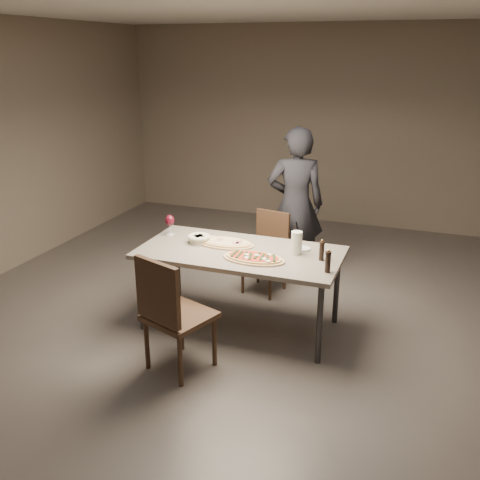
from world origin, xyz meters
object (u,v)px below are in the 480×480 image
(chair_near, at_px, (170,309))
(diner, at_px, (295,205))
(chair_far, at_px, (268,247))
(zucchini_pizza, at_px, (254,258))
(ham_pizza, at_px, (225,243))
(bread_basket, at_px, (199,238))
(pepper_mill_left, at_px, (322,250))
(carafe, at_px, (297,243))
(dining_table, at_px, (240,256))

(chair_near, height_order, diner, diner)
(chair_far, relative_size, diner, 0.50)
(zucchini_pizza, relative_size, ham_pizza, 0.99)
(diner, bearing_deg, chair_near, 61.36)
(ham_pizza, height_order, bread_basket, bread_basket)
(pepper_mill_left, bearing_deg, chair_near, -136.31)
(pepper_mill_left, bearing_deg, bread_basket, 178.13)
(diner, bearing_deg, carafe, 87.12)
(bread_basket, height_order, chair_near, chair_near)
(carafe, xyz_separation_m, diner, (-0.32, 1.19, -0.00))
(bread_basket, height_order, pepper_mill_left, pepper_mill_left)
(zucchini_pizza, bearing_deg, carafe, 54.87)
(bread_basket, relative_size, chair_far, 0.25)
(zucchini_pizza, distance_m, chair_near, 0.88)
(zucchini_pizza, relative_size, carafe, 2.68)
(chair_near, xyz_separation_m, diner, (0.41, 2.18, 0.30))
(pepper_mill_left, xyz_separation_m, carafe, (-0.24, 0.07, 0.01))
(dining_table, distance_m, chair_near, 0.94)
(zucchini_pizza, height_order, chair_near, chair_near)
(chair_far, bearing_deg, zucchini_pizza, 111.91)
(zucchini_pizza, relative_size, diner, 0.32)
(dining_table, distance_m, diner, 1.30)
(ham_pizza, height_order, chair_near, chair_near)
(dining_table, relative_size, chair_far, 2.13)
(pepper_mill_left, height_order, carafe, carafe)
(dining_table, height_order, chair_far, chair_far)
(pepper_mill_left, bearing_deg, carafe, 162.98)
(carafe, bearing_deg, chair_far, 122.58)
(bread_basket, distance_m, chair_near, 1.01)
(chair_far, bearing_deg, carafe, 133.81)
(ham_pizza, distance_m, pepper_mill_left, 0.92)
(bread_basket, xyz_separation_m, pepper_mill_left, (1.16, -0.04, 0.04))
(ham_pizza, distance_m, chair_far, 0.85)
(pepper_mill_left, height_order, chair_near, chair_near)
(zucchini_pizza, xyz_separation_m, diner, (-0.02, 1.45, 0.08))
(dining_table, xyz_separation_m, ham_pizza, (-0.18, 0.10, 0.07))
(ham_pizza, xyz_separation_m, pepper_mill_left, (0.91, -0.08, 0.07))
(zucchini_pizza, xyz_separation_m, pepper_mill_left, (0.54, 0.19, 0.07))
(carafe, relative_size, diner, 0.12)
(zucchini_pizza, xyz_separation_m, chair_near, (-0.43, -0.73, -0.21))
(dining_table, distance_m, carafe, 0.52)
(ham_pizza, height_order, pepper_mill_left, pepper_mill_left)
(pepper_mill_left, bearing_deg, zucchini_pizza, -160.48)
(bread_basket, bearing_deg, chair_far, 62.78)
(chair_near, height_order, chair_far, chair_near)
(carafe, bearing_deg, zucchini_pizza, -138.83)
(ham_pizza, bearing_deg, dining_table, -29.24)
(zucchini_pizza, distance_m, pepper_mill_left, 0.58)
(carafe, xyz_separation_m, chair_far, (-0.50, 0.78, -0.38))
(dining_table, height_order, pepper_mill_left, pepper_mill_left)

